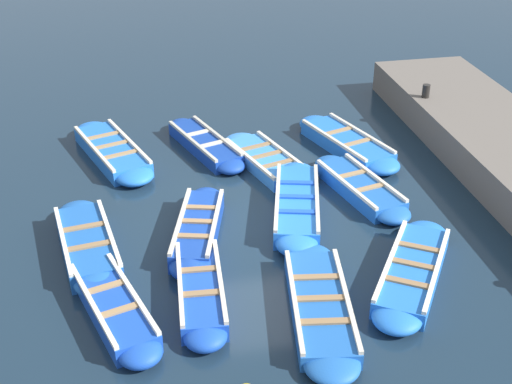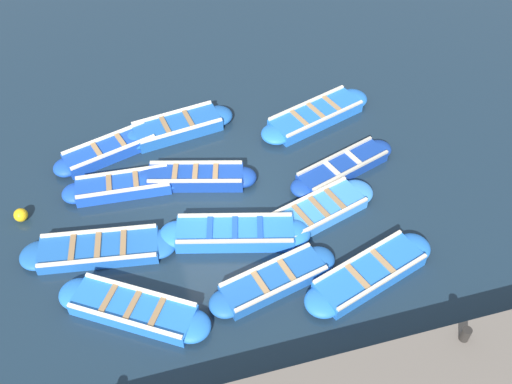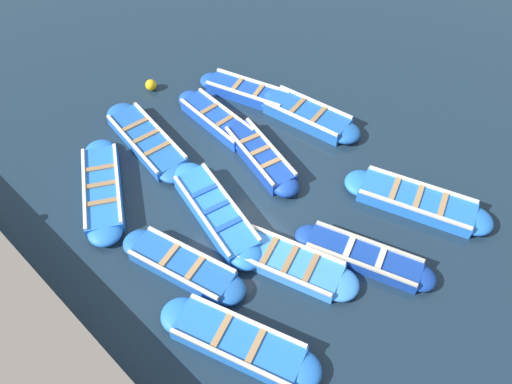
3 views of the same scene
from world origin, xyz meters
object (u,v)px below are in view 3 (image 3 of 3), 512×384
Objects in this scene: boat_end_of_row at (307,115)px; boat_bow_out at (217,120)px; buoy_orange_near at (151,85)px; boat_outer_left at (417,201)px; boat_tucked at (289,263)px; boat_near_quay at (260,156)px; boat_outer_right at (238,342)px; boat_far_corner at (182,266)px; boat_broadside at (216,212)px; boat_centre at (147,140)px; boat_mid_row at (363,257)px; boat_drifting at (248,92)px; boat_alongside at (103,189)px.

boat_end_of_row is 2.70m from boat_bow_out.
boat_outer_left is at bearing 101.33° from buoy_orange_near.
boat_near_quay is (-2.02, -2.85, 0.05)m from boat_tucked.
boat_far_corner is at bearing -100.38° from boat_outer_right.
boat_outer_right reaches higher than boat_tucked.
boat_near_quay is at bearing -125.24° from boat_tucked.
boat_tucked is at bearing 94.62° from boat_broadside.
boat_near_quay is 0.90× the size of boat_outer_right.
boat_centre is 6.89m from boat_mid_row.
boat_centre is 3.30m from boat_near_quay.
boat_outer_left is (-5.41, 2.93, 0.01)m from boat_far_corner.
buoy_orange_near is at bearing -53.14° from boat_drifting.
boat_bow_out is (-1.97, 0.84, 0.02)m from boat_centre.
boat_broadside is at bearing 34.54° from boat_drifting.
boat_alongside is at bearing -64.03° from boat_mid_row.
boat_bow_out reaches higher than boat_centre.
boat_far_corner reaches higher than boat_tucked.
boat_centre is at bearing 48.22° from buoy_orange_near.
boat_alongside is (1.69, -5.04, 0.02)m from boat_tucked.
boat_bow_out is at bearing -98.48° from boat_mid_row.
boat_tucked is at bearing 135.44° from boat_far_corner.
boat_broadside reaches higher than boat_far_corner.
boat_far_corner is 2.29m from boat_outer_right.
boat_drifting is at bearing -91.14° from boat_outer_left.
boat_outer_left is at bearing 162.05° from boat_tucked.
boat_outer_left is at bearing 82.14° from boat_end_of_row.
boat_near_quay reaches higher than boat_drifting.
boat_near_quay is (-1.77, 2.79, 0.04)m from boat_centre.
boat_far_corner is at bearing 18.63° from boat_broadside.
boat_outer_left is at bearing 179.72° from boat_mid_row.
boat_drifting reaches higher than boat_alongside.
boat_drifting is 1.55m from boat_bow_out.
boat_far_corner is 5.03m from boat_bow_out.
boat_bow_out is at bearing -114.82° from boat_tucked.
boat_outer_right is (4.21, 3.35, -0.02)m from boat_near_quay.
boat_broadside is 1.11× the size of boat_tucked.
boat_alongside is at bearing 34.24° from buoy_orange_near.
boat_bow_out is (-2.22, -4.80, 0.03)m from boat_tucked.
boat_far_corner is 0.97× the size of boat_tucked.
boat_outer_right is at bearing 50.21° from boat_bow_out.
boat_outer_right reaches higher than boat_mid_row.
boat_far_corner is 0.98× the size of boat_mid_row.
boat_broadside is 3.38m from boat_centre.
boat_drifting and boat_outer_left have the same top height.
boat_broadside is 1.09× the size of boat_alongside.
boat_near_quay is (-3.80, -1.10, 0.03)m from boat_far_corner.
boat_tucked is 0.93× the size of boat_outer_right.
boat_end_of_row is at bearing -177.14° from boat_near_quay.
boat_bow_out is at bearing 7.51° from boat_drifting.
boat_near_quay is 0.95× the size of boat_alongside.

